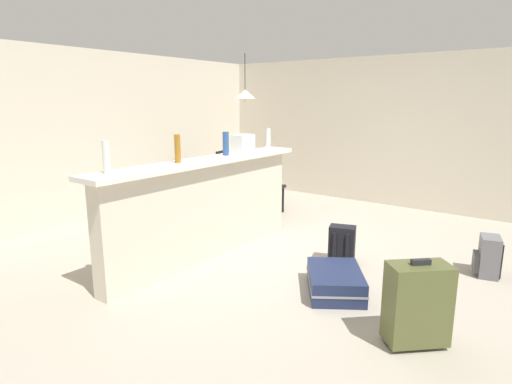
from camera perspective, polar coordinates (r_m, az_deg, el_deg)
The scene contains 18 objects.
ground_plane at distance 5.21m, azimuth 2.96°, elevation -7.99°, with size 13.00×13.00×0.05m, color #ADA393.
wall_back at distance 7.06m, azimuth -18.13°, elevation 7.40°, with size 6.60×0.10×2.50m, color beige.
wall_right at distance 7.74m, azimuth 13.93°, elevation 8.02°, with size 0.10×6.00×2.50m, color beige.
partition_half_wall at distance 4.83m, azimuth -6.69°, elevation -2.59°, with size 2.80×0.20×1.09m, color beige.
bar_countertop at distance 4.72m, azimuth -6.86°, elevation 4.12°, with size 2.96×0.40×0.05m, color white.
bottle_white at distance 3.95m, azimuth -19.51°, elevation 4.45°, with size 0.06×0.06×0.29m, color silver.
bottle_amber at distance 4.45m, azimuth -10.52°, elevation 5.75°, with size 0.06×0.06×0.29m, color #9E661E.
bottle_blue at distance 5.00m, azimuth -4.09°, elevation 6.52°, with size 0.07×0.07×0.28m, color #284C89.
bottle_clear at distance 5.71m, azimuth 1.66°, elevation 7.22°, with size 0.06×0.06×0.27m, color silver.
grocery_bag at distance 5.28m, azimuth -1.76°, elevation 6.54°, with size 0.26×0.18×0.22m, color silver.
dining_table at distance 7.01m, azimuth -1.78°, elevation 2.99°, with size 1.10×0.80×0.74m.
dining_chair_near_partition at distance 6.70m, azimuth 1.29°, elevation 1.42°, with size 0.48×0.48×0.93m.
dining_chair_far_side at distance 7.43m, azimuth -5.21°, elevation 2.45°, with size 0.48×0.48×0.93m.
pendant_lamp at distance 7.01m, azimuth -1.48°, elevation 13.04°, with size 0.34×0.34×0.74m.
suitcase_flat_navy at distance 4.14m, azimuth 10.59°, elevation -11.72°, with size 0.87×0.79×0.22m.
backpack_black at distance 4.84m, azimuth 11.49°, elevation -6.98°, with size 0.30×0.32×0.42m.
backpack_grey at distance 5.00m, azimuth 28.75°, elevation -7.68°, with size 0.32×0.29×0.42m.
suitcase_upright_olive at distance 3.39m, azimuth 20.88°, elevation -13.84°, with size 0.48×0.48×0.67m.
Camera 1 is at (-4.07, -2.70, 1.78)m, focal length 29.72 mm.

